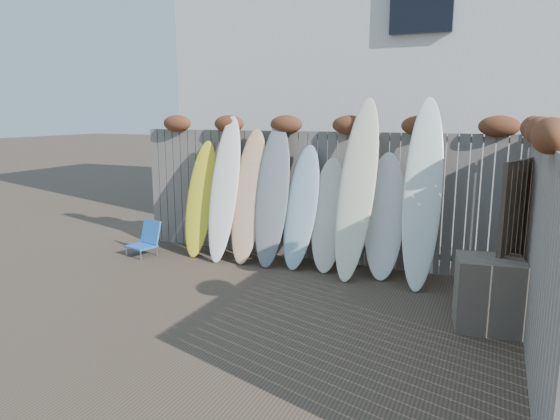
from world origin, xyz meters
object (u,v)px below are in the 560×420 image
at_px(beach_chair, 146,239).
at_px(lattice_panel, 519,238).
at_px(wooden_crate, 488,293).
at_px(surfboard_0, 201,198).

xyz_separation_m(beach_chair, lattice_panel, (5.44, -0.27, 0.63)).
height_order(beach_chair, wooden_crate, wooden_crate).
bearing_deg(beach_chair, surfboard_0, 27.05).
bearing_deg(wooden_crate, beach_chair, 170.59).
bearing_deg(beach_chair, wooden_crate, -9.41).
relative_size(wooden_crate, lattice_panel, 0.43).
relative_size(lattice_panel, surfboard_0, 0.93).
height_order(lattice_panel, surfboard_0, surfboard_0).
bearing_deg(beach_chair, lattice_panel, -2.80).
xyz_separation_m(lattice_panel, surfboard_0, (-4.64, 0.68, 0.03)).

